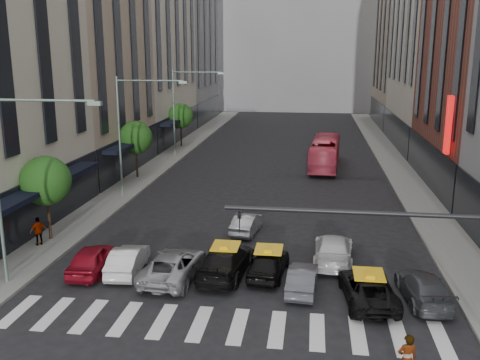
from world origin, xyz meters
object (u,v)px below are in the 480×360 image
at_px(streetlamp_far, 182,101).
at_px(taxi_left, 226,261).
at_px(streetlamp_mid, 131,121).
at_px(taxi_center, 269,263).
at_px(pedestrian_far, 39,231).
at_px(streetlamp_near, 14,165).
at_px(car_red, 93,259).
at_px(car_white_front, 128,260).
at_px(bus, 325,153).

height_order(streetlamp_far, taxi_left, streetlamp_far).
xyz_separation_m(streetlamp_mid, taxi_center, (11.44, -13.31, -5.21)).
bearing_deg(pedestrian_far, streetlamp_mid, -142.02).
bearing_deg(streetlamp_near, pedestrian_far, 110.87).
distance_m(taxi_center, pedestrian_far, 13.50).
distance_m(car_red, car_white_front, 1.80).
bearing_deg(taxi_left, streetlamp_near, 21.01).
distance_m(streetlamp_far, taxi_center, 31.89).
xyz_separation_m(streetlamp_far, pedestrian_far, (-1.87, -27.09, -4.93)).
relative_size(streetlamp_far, bus, 0.86).
height_order(taxi_center, bus, bus).
distance_m(streetlamp_far, car_red, 30.56).
distance_m(streetlamp_near, car_white_front, 7.15).
relative_size(streetlamp_near, bus, 0.86).
distance_m(streetlamp_near, pedestrian_far, 7.21).
distance_m(streetlamp_mid, bus, 19.99).
relative_size(taxi_center, bus, 0.39).
height_order(streetlamp_near, streetlamp_far, same).
relative_size(streetlamp_far, car_white_front, 2.22).
relative_size(car_red, bus, 0.40).
relative_size(streetlamp_mid, pedestrian_far, 5.49).
height_order(car_white_front, bus, bus).
height_order(streetlamp_near, taxi_center, streetlamp_near).
bearing_deg(streetlamp_mid, taxi_left, -55.34).
bearing_deg(taxi_center, car_red, 11.15).
xyz_separation_m(car_red, pedestrian_far, (-4.43, 2.92, 0.26)).
bearing_deg(pedestrian_far, taxi_left, 125.55).
relative_size(streetlamp_mid, car_red, 2.17).
relative_size(streetlamp_near, car_red, 2.17).
distance_m(taxi_left, bus, 26.86).
distance_m(streetlamp_far, pedestrian_far, 27.60).
height_order(streetlamp_far, car_white_front, streetlamp_far).
bearing_deg(bus, car_red, 69.87).
relative_size(streetlamp_far, pedestrian_far, 5.49).
distance_m(bus, pedestrian_far, 29.09).
bearing_deg(car_red, streetlamp_mid, -82.76).
bearing_deg(streetlamp_near, streetlamp_far, 90.00).
relative_size(car_white_front, pedestrian_far, 2.47).
bearing_deg(taxi_center, streetlamp_far, -62.01).
bearing_deg(streetlamp_far, taxi_center, -68.67).
bearing_deg(streetlamp_far, bus, -12.14).
bearing_deg(car_white_front, streetlamp_mid, -77.20).
relative_size(streetlamp_near, pedestrian_far, 5.49).
distance_m(car_white_front, pedestrian_far, 6.80).
relative_size(bus, pedestrian_far, 6.36).
bearing_deg(car_red, pedestrian_far, -36.47).
xyz_separation_m(streetlamp_mid, car_red, (2.56, -14.01, -5.20)).
xyz_separation_m(taxi_left, taxi_center, (2.13, 0.16, -0.06)).
bearing_deg(taxi_center, streetlamp_mid, -42.65).
height_order(taxi_left, taxi_center, taxi_left).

